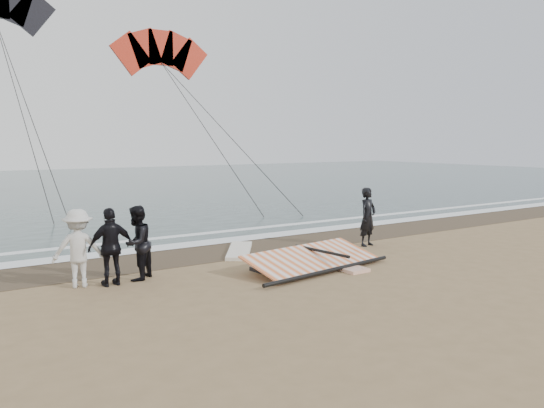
# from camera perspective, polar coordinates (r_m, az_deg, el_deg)

# --- Properties ---
(ground) EXTENTS (120.00, 120.00, 0.00)m
(ground) POSITION_cam_1_polar(r_m,az_deg,el_deg) (14.17, 7.43, -7.58)
(ground) COLOR #8C704C
(ground) RESTS_ON ground
(sea) EXTENTS (120.00, 54.00, 0.02)m
(sea) POSITION_cam_1_polar(r_m,az_deg,el_deg) (44.48, -21.28, 1.79)
(sea) COLOR #233838
(sea) RESTS_ON ground
(wet_sand) EXTENTS (120.00, 2.80, 0.01)m
(wet_sand) POSITION_cam_1_polar(r_m,az_deg,el_deg) (17.75, -2.05, -4.59)
(wet_sand) COLOR #4C3D2B
(wet_sand) RESTS_ON ground
(foam_near) EXTENTS (120.00, 0.90, 0.01)m
(foam_near) POSITION_cam_1_polar(r_m,az_deg,el_deg) (18.94, -4.23, -3.82)
(foam_near) COLOR white
(foam_near) RESTS_ON sea
(foam_far) EXTENTS (120.00, 0.45, 0.01)m
(foam_far) POSITION_cam_1_polar(r_m,az_deg,el_deg) (20.42, -6.53, -3.07)
(foam_far) COLOR white
(foam_far) RESTS_ON sea
(man_main) EXTENTS (0.81, 0.63, 1.97)m
(man_main) POSITION_cam_1_polar(r_m,az_deg,el_deg) (18.03, 10.26, -1.37)
(man_main) COLOR black
(man_main) RESTS_ON ground
(board_white) EXTENTS (0.69, 2.29, 0.09)m
(board_white) POSITION_cam_1_polar(r_m,az_deg,el_deg) (15.21, 6.69, -6.41)
(board_white) COLOR silver
(board_white) RESTS_ON ground
(board_cream) EXTENTS (1.97, 2.51, 0.11)m
(board_cream) POSITION_cam_1_polar(r_m,az_deg,el_deg) (16.89, -3.52, -5.02)
(board_cream) COLOR white
(board_cream) RESTS_ON ground
(trio_cluster) EXTENTS (2.67, 1.19, 1.91)m
(trio_cluster) POSITION_cam_1_polar(r_m,az_deg,el_deg) (13.60, -17.40, -4.35)
(trio_cluster) COLOR black
(trio_cluster) RESTS_ON ground
(sail_rig) EXTENTS (4.63, 2.29, 0.51)m
(sail_rig) POSITION_cam_1_polar(r_m,az_deg,el_deg) (14.84, 3.88, -6.11)
(sail_rig) COLOR black
(sail_rig) RESTS_ON ground
(kite_red) EXTENTS (6.44, 5.31, 13.42)m
(kite_red) POSITION_cam_1_polar(r_m,az_deg,el_deg) (32.58, -11.82, 15.26)
(kite_red) COLOR red
(kite_red) RESTS_ON ground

